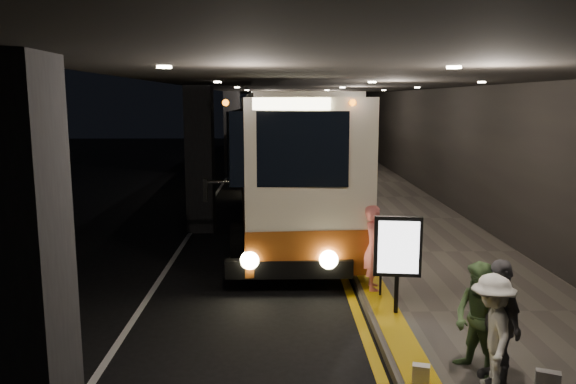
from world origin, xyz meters
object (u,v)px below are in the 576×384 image
object	(u,v)px
passenger_waiting_grey	(498,321)
passenger_waiting_green	(480,320)
passenger_boarding	(374,248)
bag_plain	(421,375)
coach_second	(278,143)
passenger_waiting_white	(492,332)
stanchion_post	(381,269)
info_sign	(398,249)
coach_main	(285,166)

from	to	relation	value
passenger_waiting_grey	passenger_waiting_green	bearing A→B (deg)	-137.13
passenger_boarding	bag_plain	distance (m)	3.99
coach_second	passenger_waiting_white	world-z (taller)	coach_second
coach_second	passenger_waiting_green	bearing A→B (deg)	-85.19
bag_plain	stanchion_post	world-z (taller)	stanchion_post
coach_second	passenger_boarding	xyz separation A→B (m)	(1.94, -19.11, -0.65)
passenger_waiting_white	bag_plain	xyz separation A→B (m)	(-0.90, 0.08, -0.65)
info_sign	stanchion_post	bearing A→B (deg)	104.04
passenger_waiting_white	stanchion_post	world-z (taller)	passenger_waiting_white
passenger_waiting_green	passenger_waiting_white	xyz separation A→B (m)	(0.03, -0.38, -0.02)
passenger_boarding	info_sign	size ratio (longest dim) A/B	0.97
passenger_waiting_green	info_sign	xyz separation A→B (m)	(-0.67, 2.31, 0.40)
coach_main	info_sign	world-z (taller)	coach_main
stanchion_post	bag_plain	bearing A→B (deg)	-91.32
passenger_waiting_grey	bag_plain	xyz separation A→B (m)	(-1.07, -0.12, -0.72)
passenger_waiting_grey	stanchion_post	size ratio (longest dim) A/B	1.59
bag_plain	stanchion_post	xyz separation A→B (m)	(0.08, 3.53, 0.40)
passenger_waiting_white	bag_plain	distance (m)	1.11
coach_main	passenger_waiting_white	xyz separation A→B (m)	(2.62, -10.32, -1.00)
passenger_waiting_green	info_sign	distance (m)	2.44
stanchion_post	coach_main	bearing A→B (deg)	105.00
coach_second	passenger_waiting_green	size ratio (longest dim) A/B	6.87
stanchion_post	passenger_waiting_grey	bearing A→B (deg)	-73.89
passenger_waiting_white	coach_main	bearing A→B (deg)	-157.15
passenger_waiting_green	passenger_waiting_grey	size ratio (longest dim) A/B	0.94
passenger_waiting_green	info_sign	bearing A→B (deg)	164.17
coach_main	info_sign	bearing A→B (deg)	-79.89
passenger_waiting_white	stanchion_post	xyz separation A→B (m)	(-0.82, 3.61, -0.25)
bag_plain	info_sign	bearing A→B (deg)	85.60
passenger_waiting_green	passenger_waiting_white	size ratio (longest dim) A/B	1.03
passenger_waiting_green	passenger_waiting_white	bearing A→B (deg)	-28.16
coach_second	passenger_boarding	bearing A→B (deg)	-86.44
coach_second	bag_plain	distance (m)	23.16
info_sign	stanchion_post	size ratio (longest dim) A/B	1.65
passenger_boarding	bag_plain	bearing A→B (deg)	-177.80
coach_main	coach_second	world-z (taller)	coach_main
passenger_waiting_white	info_sign	size ratio (longest dim) A/B	0.88
coach_second	stanchion_post	distance (m)	19.64
passenger_waiting_grey	info_sign	size ratio (longest dim) A/B	0.97
bag_plain	passenger_waiting_green	bearing A→B (deg)	18.59
coach_second	bag_plain	bearing A→B (deg)	-87.42
coach_main	passenger_waiting_grey	bearing A→B (deg)	-78.61
passenger_boarding	passenger_waiting_green	bearing A→B (deg)	-164.31
passenger_waiting_white	stanchion_post	distance (m)	3.71
coach_second	passenger_boarding	distance (m)	19.22
info_sign	passenger_waiting_green	bearing A→B (deg)	-67.02
passenger_waiting_grey	bag_plain	bearing A→B (deg)	-89.18
passenger_waiting_green	passenger_waiting_white	world-z (taller)	passenger_waiting_green
coach_main	passenger_boarding	xyz separation A→B (m)	(1.72, -6.32, -0.91)
coach_main	bag_plain	bearing A→B (deg)	-84.46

